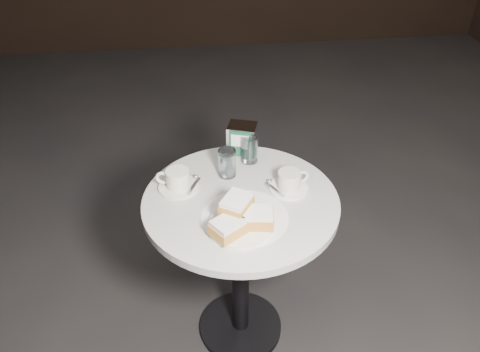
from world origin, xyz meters
name	(u,v)px	position (x,y,z in m)	size (l,w,h in m)	color
ground	(241,328)	(0.00, 0.00, 0.00)	(7.00, 7.00, 0.00)	black
cafe_table	(241,239)	(0.00, 0.00, 0.55)	(0.70, 0.70, 0.74)	black
sugar_spill	(245,217)	(0.00, -0.10, 0.75)	(0.30, 0.30, 0.00)	white
beignet_plate	(240,220)	(-0.02, -0.15, 0.78)	(0.26, 0.26, 0.10)	white
coffee_cup_left	(178,181)	(-0.22, 0.09, 0.78)	(0.17, 0.17, 0.08)	silver
coffee_cup_right	(289,182)	(0.18, 0.03, 0.78)	(0.17, 0.17, 0.07)	white
water_glass_left	(227,163)	(-0.03, 0.15, 0.80)	(0.07, 0.07, 0.11)	silver
water_glass_right	(249,149)	(0.06, 0.24, 0.80)	(0.09, 0.09, 0.11)	white
napkin_dispenser	(242,140)	(0.04, 0.29, 0.81)	(0.13, 0.12, 0.13)	silver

